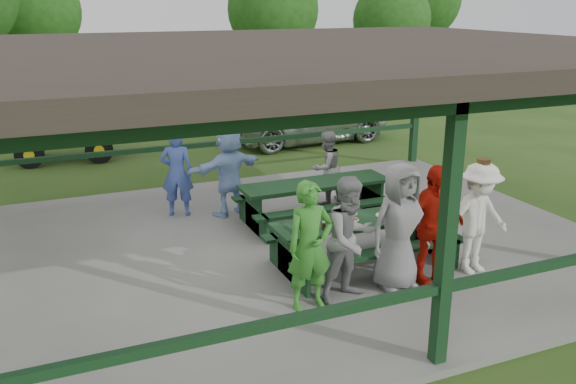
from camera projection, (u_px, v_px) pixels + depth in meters
name	position (u px, v px, depth m)	size (l,w,h in m)	color
ground	(299.00, 247.00, 10.20)	(90.00, 90.00, 0.00)	#274A17
concrete_slab	(299.00, 245.00, 10.19)	(10.00, 8.00, 0.10)	slate
pavilion_structure	(300.00, 55.00, 9.25)	(10.60, 8.60, 3.24)	black
picnic_table_near	(363.00, 235.00, 9.17)	(2.81, 1.39, 0.75)	black
picnic_table_far	(315.00, 196.00, 10.98)	(2.73, 1.39, 0.75)	black
table_setting	(357.00, 217.00, 9.05)	(2.27, 0.45, 0.10)	white
contestant_green	(310.00, 246.00, 7.78)	(0.63, 0.41, 1.72)	#378C2B
contestant_grey_left	(351.00, 239.00, 8.03)	(0.83, 0.65, 1.71)	gray
contestant_grey_mid	(399.00, 227.00, 8.32)	(0.88, 0.57, 1.80)	gray
contestant_red	(432.00, 225.00, 8.46)	(1.02, 0.43, 1.74)	#B8170B
contestant_white_fedora	(478.00, 218.00, 8.83)	(1.12, 0.70, 1.73)	white
spectator_lblue	(229.00, 170.00, 11.26)	(1.58, 0.50, 1.70)	#99BAED
spectator_blue	(177.00, 173.00, 11.21)	(0.60, 0.39, 1.65)	#445AB0
spectator_grey	(326.00, 168.00, 11.93)	(0.70, 0.55, 1.45)	gray
pickup_truck	(308.00, 118.00, 17.73)	(2.20, 4.77, 1.33)	silver
farm_trailer	(65.00, 136.00, 15.68)	(3.54, 1.75, 1.23)	navy
tree_left	(36.00, 12.00, 23.22)	(3.33, 3.33, 5.21)	#322414
tree_mid	(273.00, 10.00, 22.74)	(3.40, 3.40, 5.31)	#322414
tree_right	(392.00, 20.00, 23.77)	(3.03, 3.03, 4.73)	#322414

